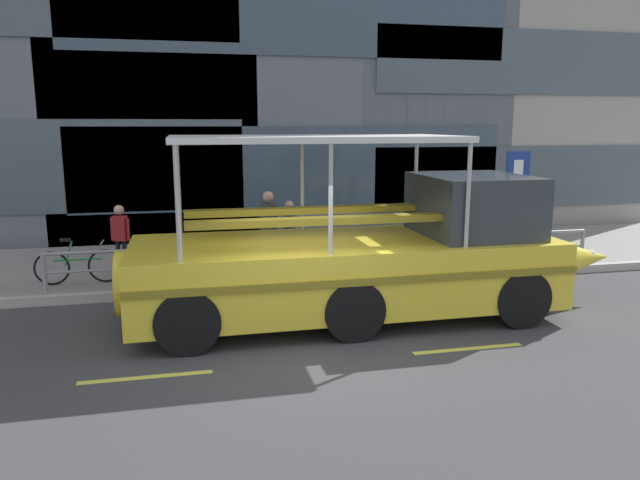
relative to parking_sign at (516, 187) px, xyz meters
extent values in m
plane|color=#3D3D3F|center=(-5.81, -3.81, -1.96)|extent=(120.00, 120.00, 0.00)
cube|color=gray|center=(-5.81, 1.79, -1.87)|extent=(32.00, 4.80, 0.18)
cube|color=#B2ADA3|center=(-5.81, -0.70, -1.87)|extent=(32.00, 0.18, 0.18)
cube|color=#DBD64C|center=(-8.21, -4.60, -1.96)|extent=(1.80, 0.12, 0.01)
cube|color=#DBD64C|center=(-3.41, -4.60, -1.96)|extent=(1.80, 0.12, 0.01)
cube|color=#4C5660|center=(-11.24, 4.56, 0.33)|extent=(10.56, 0.06, 2.52)
cube|color=#3D4C5B|center=(-4.40, 4.56, 0.20)|extent=(12.70, 0.06, 2.38)
cube|color=#3D4C5B|center=(-4.40, 4.56, 4.54)|extent=(12.70, 0.06, 2.38)
cube|color=#4C5660|center=(2.73, 4.56, -0.20)|extent=(9.48, 0.06, 1.94)
cube|color=#4C5660|center=(2.73, 4.56, 3.33)|extent=(9.48, 0.06, 1.94)
cylinder|color=gray|center=(-4.36, -0.36, -1.04)|extent=(11.98, 0.07, 0.07)
cylinder|color=gray|center=(-4.36, -0.36, -1.41)|extent=(11.98, 0.06, 0.06)
cylinder|color=gray|center=(-10.35, -0.36, -1.41)|extent=(0.09, 0.09, 0.75)
cylinder|color=gray|center=(-8.64, -0.36, -1.41)|extent=(0.09, 0.09, 0.75)
cylinder|color=gray|center=(-6.93, -0.36, -1.41)|extent=(0.09, 0.09, 0.75)
cylinder|color=gray|center=(-5.22, -0.36, -1.41)|extent=(0.09, 0.09, 0.75)
cylinder|color=gray|center=(-3.50, -0.36, -1.41)|extent=(0.09, 0.09, 0.75)
cylinder|color=gray|center=(-1.79, -0.36, -1.41)|extent=(0.09, 0.09, 0.75)
cylinder|color=gray|center=(-0.08, -0.36, -1.41)|extent=(0.09, 0.09, 0.75)
cylinder|color=gray|center=(1.63, -0.36, -1.41)|extent=(0.09, 0.09, 0.75)
cylinder|color=#4C4F54|center=(0.00, 0.03, -0.49)|extent=(0.08, 0.08, 2.59)
cube|color=navy|center=(0.00, -0.02, 0.46)|extent=(0.60, 0.04, 0.76)
cube|color=white|center=(0.00, -0.04, 0.46)|extent=(0.24, 0.01, 0.36)
torus|color=black|center=(-9.26, 0.10, -1.43)|extent=(0.70, 0.04, 0.70)
torus|color=black|center=(-10.30, 0.10, -1.43)|extent=(0.70, 0.04, 0.70)
cylinder|color=#268C3F|center=(-9.78, 0.10, -1.27)|extent=(0.95, 0.04, 0.04)
cylinder|color=#268C3F|center=(-9.96, 0.10, -1.13)|extent=(0.19, 0.04, 0.51)
cube|color=black|center=(-10.00, 0.10, -0.85)|extent=(0.20, 0.08, 0.06)
cylinder|color=#A5A5AA|center=(-9.30, 0.10, -0.93)|extent=(0.03, 0.46, 0.03)
cube|color=yellow|center=(-4.86, -2.66, -1.11)|extent=(7.40, 2.58, 1.15)
cone|color=yellow|center=(-0.33, -2.66, -1.11)|extent=(1.66, 1.09, 1.09)
cylinder|color=yellow|center=(-8.56, -2.66, -1.11)|extent=(0.37, 1.09, 1.09)
cube|color=olive|center=(-4.86, -3.97, -0.97)|extent=(7.40, 0.04, 0.12)
sphere|color=white|center=(0.09, -2.66, -1.06)|extent=(0.22, 0.22, 0.22)
cube|color=#33383D|center=(-2.46, -2.66, 0.00)|extent=(1.85, 2.17, 1.09)
cube|color=silver|center=(-5.41, -2.66, 1.22)|extent=(4.81, 2.37, 0.10)
cylinder|color=#B2B2B7|center=(-3.13, -1.53, 0.31)|extent=(0.07, 0.07, 1.70)
cylinder|color=#B2B2B7|center=(-3.13, -3.80, 0.31)|extent=(0.07, 0.07, 1.70)
cylinder|color=#B2B2B7|center=(-5.41, -1.53, 0.31)|extent=(0.07, 0.07, 1.70)
cylinder|color=#B2B2B7|center=(-5.41, -3.80, 0.31)|extent=(0.07, 0.07, 1.70)
cylinder|color=#B2B2B7|center=(-7.70, -1.53, 0.31)|extent=(0.07, 0.07, 1.70)
cylinder|color=#B2B2B7|center=(-7.70, -3.80, 0.31)|extent=(0.07, 0.07, 1.70)
cube|color=olive|center=(-5.41, -2.04, -0.09)|extent=(4.42, 0.28, 0.12)
cube|color=olive|center=(-5.41, -3.28, -0.09)|extent=(4.42, 0.28, 0.12)
cylinder|color=black|center=(-2.09, -1.48, -1.46)|extent=(1.00, 0.28, 1.00)
cylinder|color=black|center=(-2.09, -3.85, -1.46)|extent=(1.00, 0.28, 1.00)
cylinder|color=black|center=(-5.04, -1.48, -1.46)|extent=(1.00, 0.28, 1.00)
cylinder|color=black|center=(-5.04, -3.85, -1.46)|extent=(1.00, 0.28, 1.00)
cylinder|color=black|center=(-7.63, -1.48, -1.46)|extent=(1.00, 0.28, 1.00)
cylinder|color=black|center=(-7.63, -3.85, -1.46)|extent=(1.00, 0.28, 1.00)
cylinder|color=black|center=(-1.55, 0.36, -1.39)|extent=(0.10, 0.10, 0.79)
cylinder|color=black|center=(-1.45, 0.49, -1.39)|extent=(0.10, 0.10, 0.79)
cube|color=#B7B2A8|center=(-1.50, 0.42, -0.71)|extent=(0.32, 0.34, 0.56)
cylinder|color=#B7B2A8|center=(-1.62, 0.27, -0.74)|extent=(0.07, 0.07, 0.51)
cylinder|color=#B7B2A8|center=(-1.38, 0.58, -0.74)|extent=(0.07, 0.07, 0.51)
sphere|color=#936B4C|center=(-1.50, 0.42, -0.30)|extent=(0.22, 0.22, 0.22)
cylinder|color=black|center=(-5.23, 0.83, -1.40)|extent=(0.10, 0.10, 0.75)
cylinder|color=black|center=(-5.32, 0.71, -1.40)|extent=(0.10, 0.10, 0.75)
cube|color=#38383D|center=(-5.27, 0.77, -0.76)|extent=(0.30, 0.33, 0.53)
cylinder|color=#38383D|center=(-5.16, 0.92, -0.79)|extent=(0.07, 0.07, 0.48)
cylinder|color=#38383D|center=(-5.38, 0.62, -0.79)|extent=(0.07, 0.07, 0.48)
sphere|color=tan|center=(-5.27, 0.77, -0.37)|extent=(0.21, 0.21, 0.21)
cylinder|color=#47423D|center=(-5.75, 0.34, -1.34)|extent=(0.11, 0.11, 0.89)
cylinder|color=#47423D|center=(-5.86, 0.47, -1.34)|extent=(0.11, 0.11, 0.89)
cube|color=#38383D|center=(-5.81, 0.41, -0.58)|extent=(0.37, 0.38, 0.63)
cylinder|color=#38383D|center=(-5.66, 0.24, -0.61)|extent=(0.08, 0.08, 0.57)
cylinder|color=#38383D|center=(-5.95, 0.57, -0.61)|extent=(0.08, 0.08, 0.57)
sphere|color=tan|center=(-5.81, 0.41, -0.12)|extent=(0.24, 0.24, 0.24)
cylinder|color=black|center=(-9.06, 0.69, -1.40)|extent=(0.10, 0.10, 0.77)
cylinder|color=black|center=(-8.92, 0.63, -1.40)|extent=(0.10, 0.10, 0.77)
cube|color=maroon|center=(-8.99, 0.66, -0.75)|extent=(0.33, 0.27, 0.54)
cylinder|color=maroon|center=(-9.16, 0.74, -0.77)|extent=(0.07, 0.07, 0.49)
cylinder|color=maroon|center=(-8.82, 0.58, -0.77)|extent=(0.07, 0.07, 0.49)
sphere|color=tan|center=(-8.99, 0.66, -0.35)|extent=(0.21, 0.21, 0.21)
camera|label=1|loc=(-7.58, -12.62, 1.45)|focal=33.52mm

